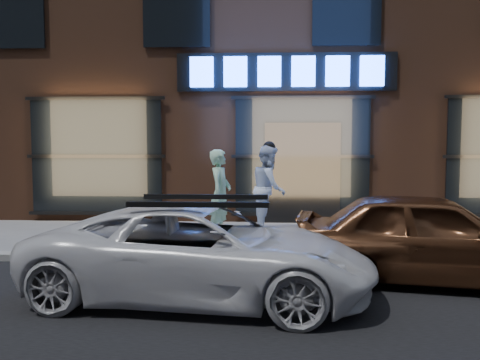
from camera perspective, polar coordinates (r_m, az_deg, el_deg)
The scene contains 7 objects.
ground at distance 7.61m, azimuth 10.21°, elevation -9.97°, with size 90.00×90.00×0.00m, color slate.
curb at distance 7.60m, azimuth 10.21°, elevation -9.53°, with size 60.00×0.25×0.12m, color gray.
storefront_building at distance 15.68m, azimuth 6.33°, elevation 16.29°, with size 30.20×8.28×10.30m.
man_bowtie at distance 9.41m, azimuth -2.42°, elevation -1.69°, with size 0.65×0.43×1.78m, color #ADE3CC.
man_cap at distance 10.20m, azimuth 3.56°, elevation -1.00°, with size 0.91×0.71×1.87m, color white.
white_suv at distance 5.75m, azimuth -4.64°, elevation -8.68°, with size 1.91×4.13×1.15m, color silver.
gold_sedan at distance 6.86m, azimuth 22.24°, elevation -6.46°, with size 1.47×3.66×1.25m, color brown.
Camera 1 is at (-1.03, -7.31, 1.85)m, focal length 35.00 mm.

